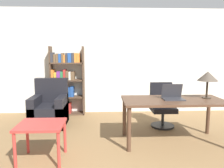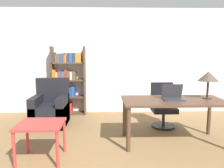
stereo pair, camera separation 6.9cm
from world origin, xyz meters
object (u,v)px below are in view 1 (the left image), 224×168
object	(u,v)px
table_lamp	(208,77)
bookshelf	(65,82)
side_table_blue	(41,129)
armchair	(50,110)
office_chair	(162,107)
laptop	(173,96)
desk	(173,105)

from	to	relation	value
table_lamp	bookshelf	xyz separation A→B (m)	(-2.80, 1.79, -0.32)
table_lamp	side_table_blue	bearing A→B (deg)	-166.15
table_lamp	armchair	distance (m)	3.28
table_lamp	side_table_blue	xyz separation A→B (m)	(-2.75, -0.68, -0.67)
side_table_blue	office_chair	bearing A→B (deg)	33.82
laptop	office_chair	world-z (taller)	laptop
armchair	bookshelf	distance (m)	0.99
bookshelf	laptop	bearing A→B (deg)	-40.51
office_chair	table_lamp	bearing A→B (deg)	-53.51
laptop	table_lamp	size ratio (longest dim) A/B	0.74
desk	side_table_blue	distance (m)	2.21
side_table_blue	bookshelf	xyz separation A→B (m)	(-0.05, 2.47, 0.35)
table_lamp	armchair	size ratio (longest dim) A/B	0.48
laptop	bookshelf	world-z (taller)	bookshelf
office_chair	armchair	bearing A→B (deg)	175.75
side_table_blue	armchair	size ratio (longest dim) A/B	0.65
laptop	desk	bearing A→B (deg)	-75.61
desk	bookshelf	distance (m)	2.87
side_table_blue	bookshelf	world-z (taller)	bookshelf
laptop	bookshelf	size ratio (longest dim) A/B	0.21
laptop	bookshelf	xyz separation A→B (m)	(-2.17, 1.85, 0.01)
desk	armchair	world-z (taller)	armchair
laptop	side_table_blue	size ratio (longest dim) A/B	0.55
armchair	desk	bearing A→B (deg)	-23.64
office_chair	armchair	size ratio (longest dim) A/B	0.93
desk	table_lamp	size ratio (longest dim) A/B	3.66
laptop	bookshelf	bearing A→B (deg)	139.49
table_lamp	armchair	bearing A→B (deg)	162.35
office_chair	armchair	world-z (taller)	armchair
desk	laptop	size ratio (longest dim) A/B	4.91
office_chair	armchair	distance (m)	2.45
table_lamp	office_chair	xyz separation A→B (m)	(-0.58, 0.78, -0.73)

